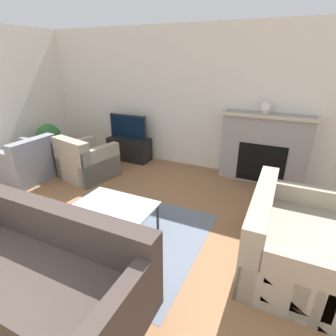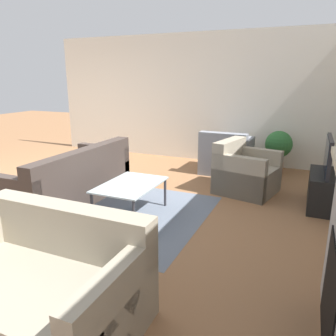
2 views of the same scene
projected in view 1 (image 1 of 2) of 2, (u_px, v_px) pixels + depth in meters
wall_back at (178, 99)px, 5.25m from camera, size 9.00×0.06×2.70m
area_rug at (118, 232)px, 3.46m from camera, size 2.19×1.88×0.00m
fireplace at (264, 147)px, 4.67m from camera, size 1.60×0.39×1.25m
tv_stand at (129, 149)px, 5.83m from camera, size 0.94×0.40×0.50m
tv at (128, 127)px, 5.62m from camera, size 0.88×0.06×0.51m
couch_sectional at (40, 274)px, 2.44m from camera, size 2.14×0.96×0.82m
couch_loveseat at (289, 241)px, 2.86m from camera, size 0.97×1.52×0.82m
armchair_by_window at (25, 164)px, 4.87m from camera, size 0.92×0.90×0.82m
armchair_accent at (87, 163)px, 4.93m from camera, size 1.00×1.01×0.82m
coffee_table at (114, 208)px, 3.28m from camera, size 0.99×0.68×0.43m
potted_plant at (49, 137)px, 5.67m from camera, size 0.50×0.50×0.82m
mantel_clock at (266, 107)px, 4.43m from camera, size 0.17×0.07×0.20m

